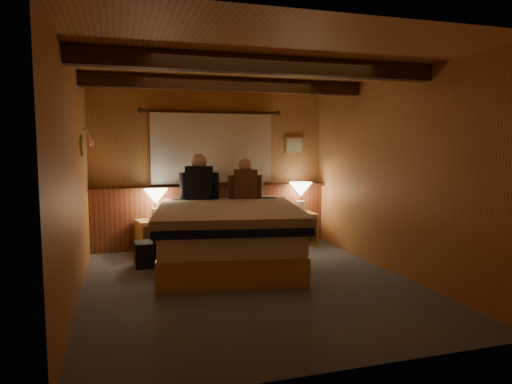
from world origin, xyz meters
name	(u,v)px	position (x,y,z in m)	size (l,w,h in m)	color
floor	(249,283)	(0.00, 0.00, 0.00)	(4.20, 4.20, 0.00)	#4E545D
ceiling	(249,66)	(0.00, 0.00, 2.40)	(4.20, 4.20, 0.00)	tan
wall_back	(212,168)	(0.00, 2.10, 1.20)	(3.60, 3.60, 0.00)	#C08444
wall_left	(74,181)	(-1.80, 0.00, 1.20)	(4.20, 4.20, 0.00)	#C08444
wall_right	(391,174)	(1.80, 0.00, 1.20)	(4.20, 4.20, 0.00)	#C08444
wall_front	(337,199)	(0.00, -2.10, 1.20)	(3.60, 3.60, 0.00)	#C08444
wainscot	(213,214)	(0.00, 2.04, 0.49)	(3.60, 0.23, 0.94)	brown
curtain_window	(212,147)	(0.00, 2.03, 1.52)	(2.18, 0.09, 1.11)	#432810
ceiling_beams	(245,77)	(0.00, 0.15, 2.31)	(3.60, 1.65, 0.16)	#432810
coat_rail	(90,136)	(-1.72, 1.58, 1.67)	(0.05, 0.55, 0.24)	silver
framed_print	(294,145)	(1.35, 2.08, 1.55)	(0.30, 0.04, 0.25)	tan
bed	(228,234)	(-0.04, 0.85, 0.40)	(2.08, 2.53, 0.78)	tan
nightstand_left	(154,237)	(-0.92, 1.77, 0.24)	(0.51, 0.48, 0.49)	tan
nightstand_right	(301,228)	(1.35, 1.77, 0.25)	(0.46, 0.42, 0.49)	tan
lamp_left	(156,198)	(-0.88, 1.76, 0.80)	(0.34, 0.34, 0.44)	white
lamp_right	(301,191)	(1.36, 1.81, 0.83)	(0.36, 0.36, 0.48)	white
person_left	(199,181)	(-0.27, 1.68, 1.04)	(0.55, 0.31, 0.69)	black
person_right	(245,182)	(0.40, 1.58, 1.01)	(0.49, 0.28, 0.62)	#4D311E
duffel_bag	(156,253)	(-0.95, 1.09, 0.17)	(0.54, 0.34, 0.38)	black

